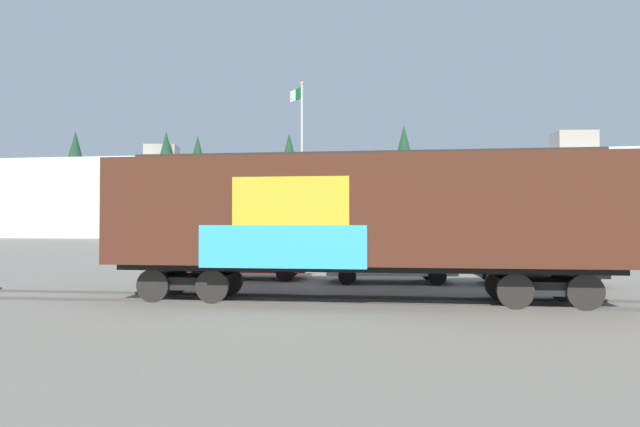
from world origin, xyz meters
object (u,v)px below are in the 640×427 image
at_px(freight_car, 359,214).
at_px(parked_car_black, 536,262).
at_px(parked_car_red, 246,256).
at_px(flagpole, 300,155).
at_px(parked_car_white, 388,261).

distance_m(freight_car, parked_car_black, 7.78).
height_order(parked_car_red, parked_car_black, parked_car_red).
xyz_separation_m(flagpole, parked_car_white, (4.63, -7.65, -5.08)).
relative_size(flagpole, parked_car_black, 2.29).
xyz_separation_m(parked_car_red, parked_car_white, (5.56, -0.46, -0.12)).
bearing_deg(flagpole, parked_car_white, -58.84).
xyz_separation_m(freight_car, parked_car_white, (0.80, 4.80, -1.65)).
relative_size(freight_car, parked_car_white, 2.88).
distance_m(freight_car, parked_car_white, 5.14).
distance_m(flagpole, parked_car_black, 13.53).
xyz_separation_m(parked_car_white, parked_car_black, (5.22, -0.14, 0.04)).
relative_size(freight_car, parked_car_red, 2.83).
bearing_deg(freight_car, parked_car_black, 37.74).
height_order(freight_car, parked_car_red, freight_car).
bearing_deg(parked_car_white, freight_car, -99.51).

